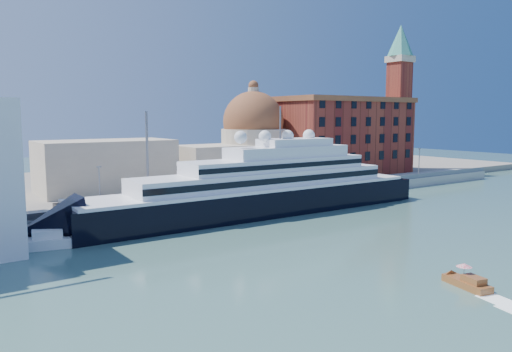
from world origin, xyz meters
TOP-DOWN VIEW (x-y plane):
  - ground at (0.00, 0.00)m, footprint 400.00×400.00m
  - quay at (0.00, 34.00)m, footprint 180.00×10.00m
  - land at (0.00, 75.00)m, footprint 260.00×72.00m
  - quay_fence at (0.00, 29.50)m, footprint 180.00×0.10m
  - superyacht at (-3.54, 23.00)m, footprint 84.34×11.69m
  - service_barge at (-43.20, 20.66)m, footprint 13.38×6.63m
  - water_taxi at (-5.94, -25.96)m, footprint 3.27×6.25m
  - warehouse at (52.00, 52.00)m, footprint 43.00×19.00m
  - campanile at (76.00, 52.00)m, footprint 8.40×8.40m
  - church at (6.39, 57.72)m, footprint 66.00×18.00m
  - lamp_posts at (-12.67, 32.27)m, footprint 120.80×2.40m

SIDE VIEW (x-z plane):
  - ground at x=0.00m, z-range 0.00..0.00m
  - water_taxi at x=-5.94m, z-range -0.74..2.09m
  - service_barge at x=-43.20m, z-range -0.61..2.27m
  - land at x=0.00m, z-range 0.00..2.00m
  - quay at x=0.00m, z-range 0.00..2.50m
  - quay_fence at x=0.00m, z-range 2.50..3.70m
  - superyacht at x=-3.54m, z-range -8.25..16.95m
  - lamp_posts at x=-12.67m, z-range 0.84..18.84m
  - church at x=6.39m, z-range -1.84..23.66m
  - warehouse at x=52.00m, z-range 2.16..25.41m
  - campanile at x=76.00m, z-range 5.26..52.26m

